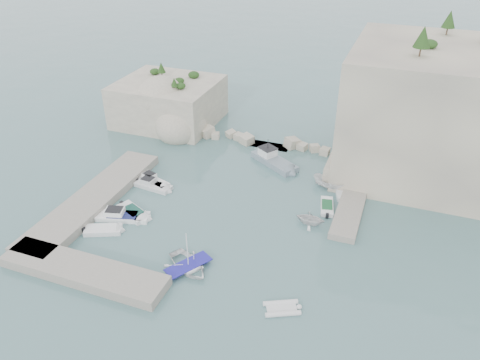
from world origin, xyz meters
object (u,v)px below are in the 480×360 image
(motorboat_c, at_px, (133,214))
(work_boat, at_px, (274,164))
(rowboat, at_px, (189,268))
(tender_east_c, at_px, (341,193))
(motorboat_e, at_px, (104,232))
(motorboat_a, at_px, (154,183))
(motorboat_d, at_px, (123,218))
(tender_east_b, at_px, (327,208))
(tender_east_a, at_px, (310,224))
(tender_east_d, at_px, (328,188))
(inflatable_dinghy, at_px, (282,310))
(motorboat_b, at_px, (153,188))

(motorboat_c, height_order, work_boat, work_boat)
(rowboat, distance_m, tender_east_c, 23.61)
(tender_east_c, height_order, work_boat, work_boat)
(motorboat_c, height_order, motorboat_e, same)
(motorboat_a, relative_size, work_boat, 0.63)
(motorboat_d, xyz_separation_m, tender_east_b, (22.43, 10.68, 0.00))
(tender_east_a, xyz_separation_m, tender_east_c, (2.30, 8.10, 0.00))
(motorboat_c, bearing_deg, motorboat_e, -81.90)
(tender_east_c, bearing_deg, motorboat_d, 105.87)
(motorboat_c, bearing_deg, tender_east_b, 49.10)
(motorboat_a, relative_size, motorboat_c, 1.01)
(motorboat_d, bearing_deg, motorboat_c, 45.88)
(tender_east_c, height_order, tender_east_d, tender_east_d)
(tender_east_d, bearing_deg, motorboat_e, 148.18)
(motorboat_a, relative_size, rowboat, 0.99)
(motorboat_a, xyz_separation_m, inflatable_dinghy, (22.48, -15.76, 0.00))
(motorboat_a, bearing_deg, work_boat, 56.37)
(motorboat_d, height_order, tender_east_c, motorboat_d)
(inflatable_dinghy, distance_m, work_boat, 27.90)
(tender_east_d, bearing_deg, tender_east_b, -152.65)
(motorboat_b, relative_size, tender_east_d, 1.22)
(motorboat_d, bearing_deg, rowboat, -40.38)
(tender_east_d, bearing_deg, motorboat_b, 128.87)
(motorboat_a, bearing_deg, tender_east_d, 35.75)
(tender_east_b, relative_size, tender_east_d, 0.95)
(motorboat_a, height_order, motorboat_e, motorboat_a)
(tender_east_b, bearing_deg, tender_east_c, -26.40)
(motorboat_e, distance_m, rowboat, 12.10)
(motorboat_b, bearing_deg, inflatable_dinghy, -27.50)
(motorboat_a, bearing_deg, motorboat_c, -61.76)
(motorboat_d, bearing_deg, tender_east_a, 2.41)
(motorboat_c, relative_size, motorboat_e, 1.17)
(motorboat_c, relative_size, work_boat, 0.63)
(motorboat_b, xyz_separation_m, tender_east_d, (21.79, 8.05, 0.00))
(rowboat, height_order, tender_east_c, rowboat)
(motorboat_c, distance_m, work_boat, 21.84)
(motorboat_b, relative_size, motorboat_e, 1.22)
(rowboat, distance_m, inflatable_dinghy, 10.84)
(rowboat, bearing_deg, tender_east_c, -0.27)
(motorboat_b, distance_m, rowboat, 16.95)
(work_boat, bearing_deg, tender_east_d, 9.59)
(motorboat_b, distance_m, tender_east_d, 23.22)
(motorboat_b, bearing_deg, tender_east_c, 24.06)
(motorboat_d, height_order, tender_east_a, tender_east_a)
(work_boat, bearing_deg, motorboat_a, -109.12)
(rowboat, height_order, work_boat, work_boat)
(motorboat_a, bearing_deg, tender_east_a, 14.09)
(tender_east_b, distance_m, tender_east_d, 4.83)
(motorboat_a, relative_size, tender_east_b, 1.22)
(inflatable_dinghy, height_order, tender_east_c, tender_east_c)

